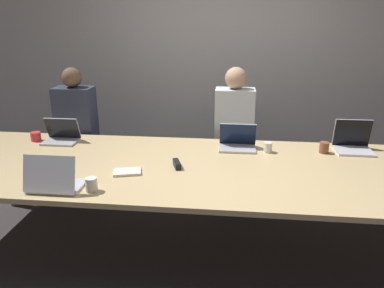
{
  "coord_description": "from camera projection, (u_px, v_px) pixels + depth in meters",
  "views": [
    {
      "loc": [
        0.19,
        -2.79,
        1.91
      ],
      "look_at": [
        -0.13,
        0.1,
        0.9
      ],
      "focal_mm": 35.0,
      "sensor_mm": 36.0,
      "label": 1
    }
  ],
  "objects": [
    {
      "name": "ground_plane",
      "position": [
        206.0,
        246.0,
        3.26
      ],
      "size": [
        24.0,
        24.0,
        0.0
      ],
      "primitive_type": "plane",
      "color": "#383333"
    },
    {
      "name": "curtain_wall",
      "position": [
        218.0,
        60.0,
        4.49
      ],
      "size": [
        12.0,
        0.06,
        2.8
      ],
      "color": "#BCB7B2",
      "rests_on": "ground_plane"
    },
    {
      "name": "conference_table",
      "position": [
        207.0,
        171.0,
        3.03
      ],
      "size": [
        4.5,
        1.42,
        0.75
      ],
      "color": "#D6B77F",
      "rests_on": "ground_plane"
    },
    {
      "name": "laptop_far_center",
      "position": [
        238.0,
        141.0,
        3.4
      ],
      "size": [
        0.33,
        0.24,
        0.23
      ],
      "color": "#B7B7BC",
      "rests_on": "conference_table"
    },
    {
      "name": "person_far_center",
      "position": [
        234.0,
        137.0,
        3.94
      ],
      "size": [
        0.4,
        0.24,
        1.42
      ],
      "color": "#2D2D38",
      "rests_on": "ground_plane"
    },
    {
      "name": "cup_far_center",
      "position": [
        268.0,
        147.0,
        3.31
      ],
      "size": [
        0.07,
        0.07,
        0.09
      ],
      "color": "white",
      "rests_on": "conference_table"
    },
    {
      "name": "laptop_near_left",
      "position": [
        54.0,
        180.0,
        2.57
      ],
      "size": [
        0.36,
        0.27,
        0.27
      ],
      "rotation": [
        0.0,
        0.0,
        3.14
      ],
      "color": "silver",
      "rests_on": "conference_table"
    },
    {
      "name": "cup_near_left",
      "position": [
        91.0,
        185.0,
        2.57
      ],
      "size": [
        0.08,
        0.08,
        0.1
      ],
      "color": "white",
      "rests_on": "conference_table"
    },
    {
      "name": "laptop_far_right",
      "position": [
        353.0,
        142.0,
        3.36
      ],
      "size": [
        0.32,
        0.27,
        0.27
      ],
      "color": "silver",
      "rests_on": "conference_table"
    },
    {
      "name": "cup_far_right",
      "position": [
        324.0,
        148.0,
        3.29
      ],
      "size": [
        0.08,
        0.08,
        0.1
      ],
      "color": "brown",
      "rests_on": "conference_table"
    },
    {
      "name": "laptop_far_left",
      "position": [
        61.0,
        135.0,
        3.58
      ],
      "size": [
        0.32,
        0.23,
        0.23
      ],
      "color": "#B7B7BC",
      "rests_on": "conference_table"
    },
    {
      "name": "person_far_left",
      "position": [
        78.0,
        136.0,
        4.02
      ],
      "size": [
        0.4,
        0.24,
        1.41
      ],
      "color": "#2D2D38",
      "rests_on": "ground_plane"
    },
    {
      "name": "cup_far_left",
      "position": [
        36.0,
        136.0,
        3.62
      ],
      "size": [
        0.1,
        0.1,
        0.09
      ],
      "color": "red",
      "rests_on": "conference_table"
    },
    {
      "name": "stapler",
      "position": [
        177.0,
        164.0,
        2.99
      ],
      "size": [
        0.09,
        0.16,
        0.05
      ],
      "rotation": [
        0.0,
        0.0,
        0.32
      ],
      "color": "black",
      "rests_on": "conference_table"
    },
    {
      "name": "notebook",
      "position": [
        127.0,
        172.0,
        2.88
      ],
      "size": [
        0.24,
        0.19,
        0.02
      ],
      "rotation": [
        0.0,
        0.0,
        0.26
      ],
      "color": "silver",
      "rests_on": "conference_table"
    }
  ]
}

